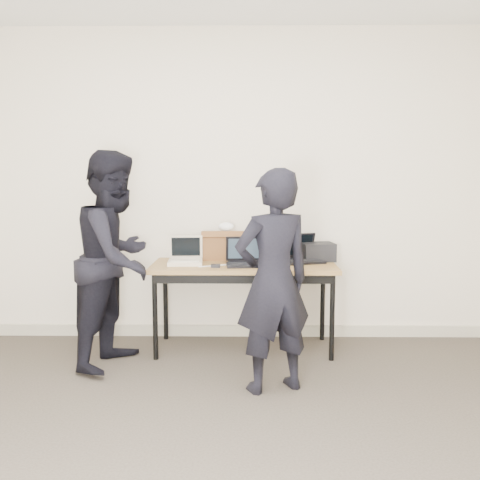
{
  "coord_description": "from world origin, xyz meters",
  "views": [
    {
      "loc": [
        0.15,
        -2.44,
        1.44
      ],
      "look_at": [
        0.1,
        1.6,
        0.95
      ],
      "focal_mm": 40.0,
      "sensor_mm": 36.0,
      "label": 1
    }
  ],
  "objects_px": {
    "laptop_beige": "(185,258)",
    "laptop_center": "(244,259)",
    "laptop_right": "(301,255)",
    "person_observer": "(116,259)",
    "leather_satchel": "(223,245)",
    "person_typist": "(273,281)",
    "desk": "(244,271)",
    "equipment_box": "(318,252)"
  },
  "relations": [
    {
      "from": "laptop_right",
      "to": "leather_satchel",
      "type": "distance_m",
      "value": 0.67
    },
    {
      "from": "leather_satchel",
      "to": "equipment_box",
      "type": "relative_size",
      "value": 1.38
    },
    {
      "from": "laptop_right",
      "to": "leather_satchel",
      "type": "relative_size",
      "value": 1.08
    },
    {
      "from": "person_typist",
      "to": "person_observer",
      "type": "distance_m",
      "value": 1.27
    },
    {
      "from": "laptop_beige",
      "to": "laptop_right",
      "type": "relative_size",
      "value": 0.75
    },
    {
      "from": "laptop_center",
      "to": "leather_satchel",
      "type": "bearing_deg",
      "value": 119.59
    },
    {
      "from": "laptop_center",
      "to": "equipment_box",
      "type": "distance_m",
      "value": 0.67
    },
    {
      "from": "leather_satchel",
      "to": "person_typist",
      "type": "xyz_separation_m",
      "value": [
        0.38,
        -1.06,
        -0.1
      ]
    },
    {
      "from": "desk",
      "to": "laptop_right",
      "type": "distance_m",
      "value": 0.51
    },
    {
      "from": "laptop_center",
      "to": "laptop_right",
      "type": "relative_size",
      "value": 0.79
    },
    {
      "from": "laptop_right",
      "to": "person_typist",
      "type": "height_order",
      "value": "person_typist"
    },
    {
      "from": "laptop_right",
      "to": "equipment_box",
      "type": "bearing_deg",
      "value": 4.12
    },
    {
      "from": "desk",
      "to": "laptop_center",
      "type": "relative_size",
      "value": 4.81
    },
    {
      "from": "leather_satchel",
      "to": "person_observer",
      "type": "height_order",
      "value": "person_observer"
    },
    {
      "from": "laptop_right",
      "to": "person_typist",
      "type": "xyz_separation_m",
      "value": [
        -0.28,
        -0.97,
        -0.03
      ]
    },
    {
      "from": "laptop_beige",
      "to": "equipment_box",
      "type": "height_order",
      "value": "laptop_beige"
    },
    {
      "from": "laptop_center",
      "to": "leather_satchel",
      "type": "xyz_separation_m",
      "value": [
        -0.19,
        0.27,
        0.08
      ]
    },
    {
      "from": "laptop_beige",
      "to": "equipment_box",
      "type": "bearing_deg",
      "value": 5.33
    },
    {
      "from": "leather_satchel",
      "to": "person_typist",
      "type": "relative_size",
      "value": 0.24
    },
    {
      "from": "desk",
      "to": "leather_satchel",
      "type": "height_order",
      "value": "leather_satchel"
    },
    {
      "from": "leather_satchel",
      "to": "person_typist",
      "type": "bearing_deg",
      "value": -71.21
    },
    {
      "from": "laptop_beige",
      "to": "laptop_center",
      "type": "relative_size",
      "value": 0.94
    },
    {
      "from": "desk",
      "to": "laptop_center",
      "type": "distance_m",
      "value": 0.12
    },
    {
      "from": "laptop_right",
      "to": "laptop_center",
      "type": "bearing_deg",
      "value": -176.5
    },
    {
      "from": "laptop_center",
      "to": "equipment_box",
      "type": "bearing_deg",
      "value": 16.53
    },
    {
      "from": "person_observer",
      "to": "laptop_center",
      "type": "bearing_deg",
      "value": -57.49
    },
    {
      "from": "laptop_beige",
      "to": "equipment_box",
      "type": "distance_m",
      "value": 1.12
    },
    {
      "from": "desk",
      "to": "person_observer",
      "type": "relative_size",
      "value": 0.92
    },
    {
      "from": "desk",
      "to": "person_typist",
      "type": "relative_size",
      "value": 1.01
    },
    {
      "from": "leather_satchel",
      "to": "person_typist",
      "type": "height_order",
      "value": "person_typist"
    },
    {
      "from": "laptop_beige",
      "to": "laptop_right",
      "type": "xyz_separation_m",
      "value": [
        0.96,
        0.12,
        0.01
      ]
    },
    {
      "from": "leather_satchel",
      "to": "equipment_box",
      "type": "xyz_separation_m",
      "value": [
        0.81,
        -0.04,
        -0.05
      ]
    },
    {
      "from": "laptop_center",
      "to": "leather_satchel",
      "type": "relative_size",
      "value": 0.86
    },
    {
      "from": "person_observer",
      "to": "person_typist",
      "type": "bearing_deg",
      "value": -97.36
    },
    {
      "from": "laptop_right",
      "to": "person_typist",
      "type": "relative_size",
      "value": 0.26
    },
    {
      "from": "laptop_center",
      "to": "person_observer",
      "type": "bearing_deg",
      "value": -167.77
    },
    {
      "from": "desk",
      "to": "laptop_center",
      "type": "height_order",
      "value": "laptop_center"
    },
    {
      "from": "person_typist",
      "to": "desk",
      "type": "bearing_deg",
      "value": -99.89
    },
    {
      "from": "desk",
      "to": "leather_satchel",
      "type": "xyz_separation_m",
      "value": [
        -0.18,
        0.23,
        0.19
      ]
    },
    {
      "from": "laptop_right",
      "to": "person_observer",
      "type": "xyz_separation_m",
      "value": [
        -1.44,
        -0.47,
        0.04
      ]
    },
    {
      "from": "leather_satchel",
      "to": "person_typist",
      "type": "distance_m",
      "value": 1.13
    },
    {
      "from": "laptop_beige",
      "to": "laptop_center",
      "type": "distance_m",
      "value": 0.49
    }
  ]
}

